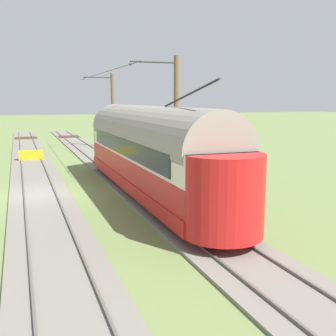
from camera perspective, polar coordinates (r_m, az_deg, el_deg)
ground_plane at (r=20.66m, az=-17.50°, el=-3.72°), size 220.00×220.00×0.00m
track_streetcar_siding at (r=21.72m, az=-4.34°, el=-2.51°), size 2.80×80.00×0.18m
track_adjacent_siding at (r=20.95m, az=-17.55°, el=-3.39°), size 2.80×80.00×0.18m
vintage_streetcar at (r=19.36m, az=-2.70°, el=2.65°), size 2.65×17.55×5.06m
catenary_pole_foreground at (r=38.61m, az=-7.87°, el=8.08°), size 2.83×0.28×6.98m
catenary_pole_mid_near at (r=23.01m, az=0.97°, el=7.23°), size 2.83×0.28×6.98m
overhead_wire_run at (r=30.81m, az=-9.42°, el=12.89°), size 2.62×20.26×0.18m
switch_stand at (r=29.21m, az=-5.17°, el=1.87°), size 0.50×0.30×1.24m
track_end_bumper at (r=32.49m, az=-18.63°, el=1.65°), size 1.80×0.60×0.80m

